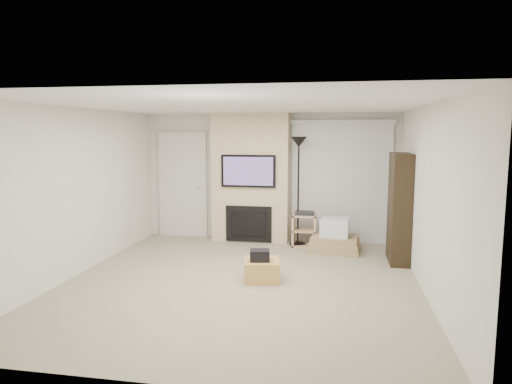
% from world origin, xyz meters
% --- Properties ---
extents(floor, '(5.00, 5.50, 0.00)m').
position_xyz_m(floor, '(0.00, 0.00, 0.00)').
color(floor, tan).
rests_on(floor, ground).
extents(ceiling, '(5.00, 5.50, 0.00)m').
position_xyz_m(ceiling, '(0.00, 0.00, 2.50)').
color(ceiling, white).
rests_on(ceiling, wall_back).
extents(wall_back, '(5.00, 0.00, 2.50)m').
position_xyz_m(wall_back, '(0.00, 2.75, 1.25)').
color(wall_back, silver).
rests_on(wall_back, ground).
extents(wall_front, '(5.00, 0.00, 2.50)m').
position_xyz_m(wall_front, '(0.00, -2.75, 1.25)').
color(wall_front, silver).
rests_on(wall_front, ground).
extents(wall_left, '(0.00, 5.50, 2.50)m').
position_xyz_m(wall_left, '(-2.50, 0.00, 1.25)').
color(wall_left, silver).
rests_on(wall_left, ground).
extents(wall_right, '(0.00, 5.50, 2.50)m').
position_xyz_m(wall_right, '(2.50, 0.00, 1.25)').
color(wall_right, silver).
rests_on(wall_right, ground).
extents(hvac_vent, '(0.35, 0.18, 0.01)m').
position_xyz_m(hvac_vent, '(0.40, 0.80, 2.50)').
color(hvac_vent, silver).
rests_on(hvac_vent, ceiling).
extents(ottoman, '(0.58, 0.58, 0.30)m').
position_xyz_m(ottoman, '(0.28, 0.14, 0.15)').
color(ottoman, tan).
rests_on(ottoman, floor).
extents(black_bag, '(0.32, 0.27, 0.16)m').
position_xyz_m(black_bag, '(0.25, 0.09, 0.38)').
color(black_bag, black).
rests_on(black_bag, ottoman).
extents(fireplace_wall, '(1.50, 0.47, 2.50)m').
position_xyz_m(fireplace_wall, '(-0.35, 2.54, 1.24)').
color(fireplace_wall, beige).
rests_on(fireplace_wall, floor).
extents(entry_door, '(1.02, 0.11, 2.14)m').
position_xyz_m(entry_door, '(-1.80, 2.71, 1.05)').
color(entry_door, silver).
rests_on(entry_door, floor).
extents(vertical_blinds, '(1.98, 0.10, 2.37)m').
position_xyz_m(vertical_blinds, '(1.40, 2.70, 1.27)').
color(vertical_blinds, silver).
rests_on(vertical_blinds, floor).
extents(floor_lamp, '(0.30, 0.30, 2.05)m').
position_xyz_m(floor_lamp, '(0.61, 2.30, 1.62)').
color(floor_lamp, black).
rests_on(floor_lamp, floor).
extents(av_stand, '(0.45, 0.38, 0.66)m').
position_xyz_m(av_stand, '(0.74, 2.27, 0.35)').
color(av_stand, '#DBAD80').
rests_on(av_stand, floor).
extents(box_stack, '(0.97, 0.77, 0.60)m').
position_xyz_m(box_stack, '(1.30, 1.98, 0.23)').
color(box_stack, tan).
rests_on(box_stack, floor).
extents(bookshelf, '(0.30, 0.80, 1.80)m').
position_xyz_m(bookshelf, '(2.34, 1.49, 0.90)').
color(bookshelf, black).
rests_on(bookshelf, floor).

